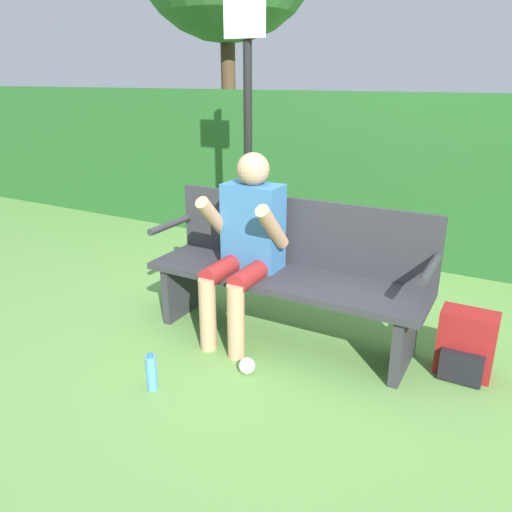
% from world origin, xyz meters
% --- Properties ---
extents(ground_plane, '(40.00, 40.00, 0.00)m').
position_xyz_m(ground_plane, '(0.00, 0.00, 0.00)').
color(ground_plane, '#5B8942').
extents(hedge_back, '(12.00, 0.39, 1.56)m').
position_xyz_m(hedge_back, '(0.00, 2.01, 0.78)').
color(hedge_back, '#235623').
rests_on(hedge_back, ground).
extents(park_bench, '(1.88, 0.51, 0.93)m').
position_xyz_m(park_bench, '(0.00, 0.07, 0.47)').
color(park_bench, '#2D2D33').
rests_on(park_bench, ground).
extents(person_seated, '(0.52, 0.58, 1.24)m').
position_xyz_m(person_seated, '(-0.25, -0.05, 0.69)').
color(person_seated, '#336699').
rests_on(person_seated, ground).
extents(backpack, '(0.32, 0.25, 0.41)m').
position_xyz_m(backpack, '(1.15, 0.13, 0.19)').
color(backpack, maroon).
rests_on(backpack, ground).
extents(water_bottle, '(0.06, 0.06, 0.23)m').
position_xyz_m(water_bottle, '(-0.39, -0.90, 0.11)').
color(water_bottle, '#4C8CCC').
rests_on(water_bottle, ground).
extents(signpost, '(0.35, 0.09, 2.29)m').
position_xyz_m(signpost, '(-0.74, 0.83, 1.31)').
color(signpost, black).
rests_on(signpost, ground).
extents(litter_crumple, '(0.10, 0.10, 0.10)m').
position_xyz_m(litter_crumple, '(0.01, -0.50, 0.05)').
color(litter_crumple, silver).
rests_on(litter_crumple, ground).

